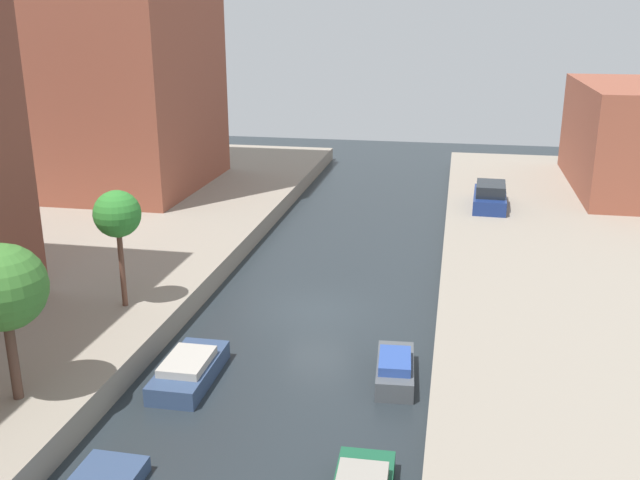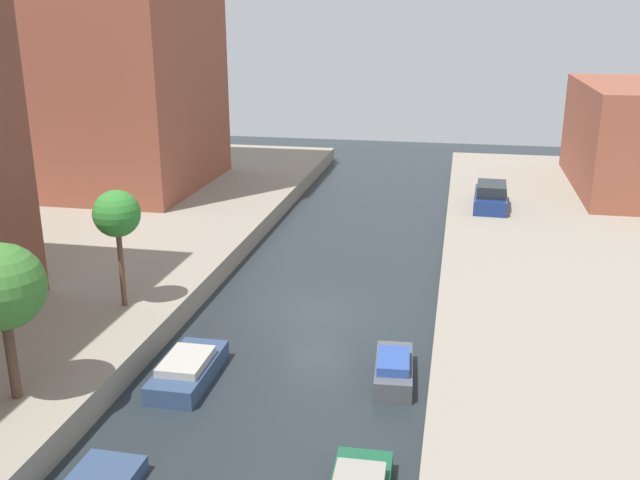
{
  "view_description": "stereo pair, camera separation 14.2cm",
  "coord_description": "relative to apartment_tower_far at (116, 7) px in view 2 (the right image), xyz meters",
  "views": [
    {
      "loc": [
        5.36,
        -27.15,
        12.05
      ],
      "look_at": [
        -0.83,
        4.78,
        1.6
      ],
      "focal_mm": 39.9,
      "sensor_mm": 36.0,
      "label": 1
    },
    {
      "loc": [
        5.5,
        -27.12,
        12.05
      ],
      "look_at": [
        -0.83,
        4.78,
        1.6
      ],
      "focal_mm": 39.9,
      "sensor_mm": 36.0,
      "label": 2
    }
  ],
  "objects": [
    {
      "name": "street_tree_1",
      "position": [
        8.86,
        -26.38,
        -7.82
      ],
      "size": [
        2.54,
        2.54,
        4.83
      ],
      "color": "brown",
      "rests_on": "quay_left"
    },
    {
      "name": "street_tree_2",
      "position": [
        8.86,
        -19.19,
        -7.64
      ],
      "size": [
        1.81,
        1.81,
        4.66
      ],
      "color": "brown",
      "rests_on": "quay_left"
    },
    {
      "name": "moored_boat_left_2",
      "position": [
        12.83,
        -22.71,
        -11.95
      ],
      "size": [
        1.7,
        3.87,
        0.92
      ],
      "color": "#33476B",
      "rests_on": "ground_plane"
    },
    {
      "name": "apartment_tower_far",
      "position": [
        0.0,
        0.0,
        0.0
      ],
      "size": [
        10.0,
        12.5,
        22.7
      ],
      "primitive_type": "cube",
      "color": "brown",
      "rests_on": "quay_left"
    },
    {
      "name": "ground_plane",
      "position": [
        16.0,
        -16.04,
        -12.35
      ],
      "size": [
        84.0,
        84.0,
        0.0
      ],
      "primitive_type": "plane",
      "color": "#232B30"
    },
    {
      "name": "parked_car",
      "position": [
        23.48,
        -1.24,
        -10.72
      ],
      "size": [
        2.04,
        4.67,
        1.51
      ],
      "color": "navy",
      "rests_on": "quay_right"
    },
    {
      "name": "moored_boat_right_2",
      "position": [
        19.74,
        -21.36,
        -11.92
      ],
      "size": [
        1.48,
        3.28,
        1.0
      ],
      "color": "#4C5156",
      "rests_on": "ground_plane"
    }
  ]
}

